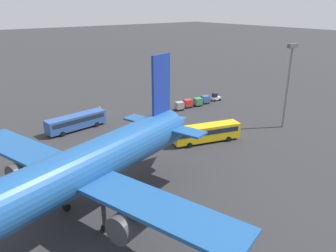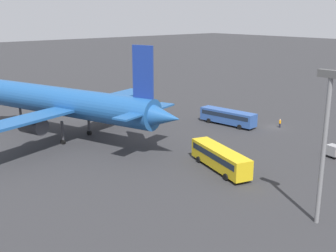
% 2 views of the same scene
% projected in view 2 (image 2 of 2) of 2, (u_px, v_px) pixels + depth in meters
% --- Properties ---
extents(ground_plane, '(600.00, 600.00, 0.00)m').
position_uv_depth(ground_plane, '(274.00, 127.00, 86.58)').
color(ground_plane, '#2D2D30').
extents(airplane, '(47.00, 40.32, 17.90)m').
position_uv_depth(airplane, '(69.00, 103.00, 77.25)').
color(airplane, '#1E5193').
rests_on(airplane, ground).
extents(shuttle_bus_near, '(12.76, 4.25, 3.11)m').
position_uv_depth(shuttle_bus_near, '(228.00, 116.00, 88.05)').
color(shuttle_bus_near, '#2D5199').
rests_on(shuttle_bus_near, ground).
extents(shuttle_bus_far, '(13.19, 6.30, 3.29)m').
position_uv_depth(shuttle_bus_far, '(220.00, 157.00, 62.69)').
color(shuttle_bus_far, gold).
rests_on(shuttle_bus_far, ground).
extents(worker_person, '(0.38, 0.38, 1.74)m').
position_uv_depth(worker_person, '(280.00, 123.00, 86.22)').
color(worker_person, '#1E1E2D').
rests_on(worker_person, ground).
extents(cargo_cart_grey, '(2.23, 1.97, 2.06)m').
position_uv_depth(cargo_cart_grey, '(333.00, 150.00, 68.23)').
color(cargo_cart_grey, '#38383D').
rests_on(cargo_cart_grey, ground).
extents(light_pole, '(2.80, 0.70, 17.13)m').
position_uv_depth(light_pole, '(325.00, 132.00, 44.56)').
color(light_pole, slate).
rests_on(light_pole, ground).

